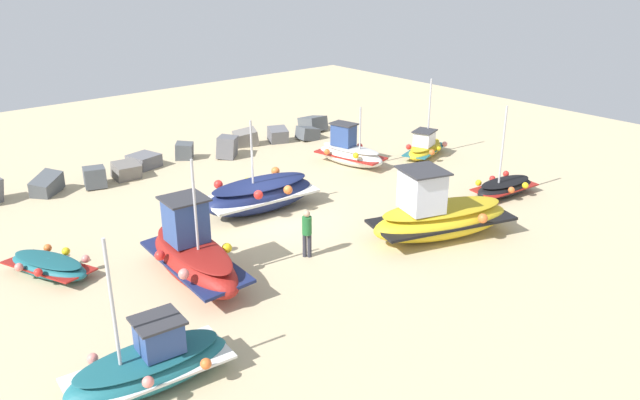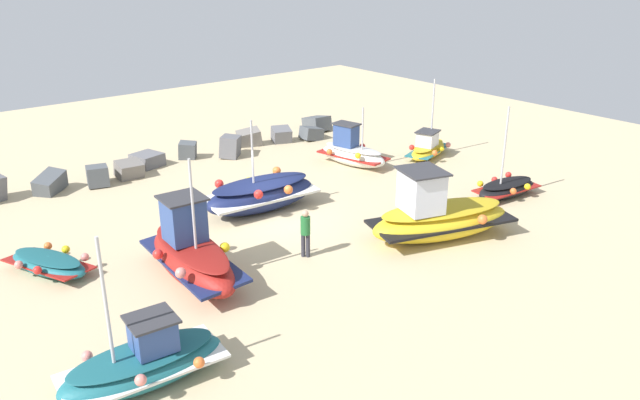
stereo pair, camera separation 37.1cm
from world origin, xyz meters
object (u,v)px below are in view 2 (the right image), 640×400
(person_walking, at_px, (305,230))
(fishing_boat_4, at_px, (507,188))
(fishing_boat_1, at_px, (428,148))
(fishing_boat_5, at_px, (352,152))
(fishing_boat_6, at_px, (144,362))
(fishing_boat_3, at_px, (261,194))
(fishing_boat_7, at_px, (49,263))
(fishing_boat_2, at_px, (438,216))
(fishing_boat_0, at_px, (191,254))

(person_walking, bearing_deg, fishing_boat_4, -46.31)
(fishing_boat_1, distance_m, fishing_boat_5, 3.99)
(fishing_boat_4, distance_m, fishing_boat_6, 16.85)
(fishing_boat_1, relative_size, fishing_boat_3, 0.80)
(fishing_boat_3, bearing_deg, fishing_boat_7, -175.03)
(fishing_boat_1, xyz_separation_m, fishing_boat_3, (-10.22, -0.59, 0.20))
(fishing_boat_7, height_order, person_walking, person_walking)
(fishing_boat_2, height_order, fishing_boat_3, fishing_boat_3)
(fishing_boat_2, relative_size, person_walking, 3.41)
(fishing_boat_3, distance_m, person_walking, 4.43)
(fishing_boat_1, distance_m, fishing_boat_6, 19.83)
(fishing_boat_2, xyz_separation_m, person_walking, (-4.51, 1.74, 0.13))
(fishing_boat_3, height_order, fishing_boat_7, fishing_boat_3)
(fishing_boat_1, bearing_deg, fishing_boat_5, -40.36)
(fishing_boat_0, height_order, person_walking, fishing_boat_0)
(fishing_boat_1, height_order, fishing_boat_6, fishing_boat_6)
(fishing_boat_0, height_order, fishing_boat_3, fishing_boat_0)
(fishing_boat_0, xyz_separation_m, fishing_boat_7, (-3.32, 3.15, -0.50))
(fishing_boat_1, height_order, person_walking, fishing_boat_1)
(fishing_boat_4, relative_size, person_walking, 2.33)
(fishing_boat_4, xyz_separation_m, fishing_boat_7, (-16.73, 5.01, -0.05))
(person_walking, bearing_deg, fishing_boat_0, 122.29)
(fishing_boat_2, relative_size, fishing_boat_7, 1.71)
(fishing_boat_5, height_order, person_walking, fishing_boat_5)
(fishing_boat_3, distance_m, fishing_boat_5, 6.79)
(fishing_boat_0, relative_size, fishing_boat_3, 1.04)
(fishing_boat_4, relative_size, fishing_boat_5, 1.03)
(fishing_boat_4, relative_size, fishing_boat_6, 0.95)
(fishing_boat_2, distance_m, fishing_boat_6, 11.48)
(fishing_boat_0, distance_m, fishing_boat_2, 8.57)
(fishing_boat_0, relative_size, fishing_boat_7, 1.50)
(fishing_boat_5, relative_size, fishing_boat_6, 0.92)
(fishing_boat_5, xyz_separation_m, fishing_boat_7, (-14.56, -2.08, -0.31))
(fishing_boat_0, relative_size, fishing_boat_2, 0.88)
(fishing_boat_3, xyz_separation_m, fishing_boat_5, (6.49, 2.00, -0.04))
(fishing_boat_2, xyz_separation_m, fishing_boat_7, (-11.43, 5.93, -0.50))
(fishing_boat_1, bearing_deg, fishing_boat_7, -17.55)
(fishing_boat_0, xyz_separation_m, fishing_boat_5, (11.24, 5.23, -0.19))
(fishing_boat_1, distance_m, fishing_boat_7, 18.30)
(fishing_boat_7, bearing_deg, person_walking, 36.38)
(fishing_boat_1, xyz_separation_m, fishing_boat_2, (-6.86, -6.60, 0.35))
(fishing_boat_1, relative_size, person_walking, 2.30)
(fishing_boat_1, xyz_separation_m, fishing_boat_5, (-3.73, 1.41, 0.16))
(person_walking, bearing_deg, fishing_boat_1, -18.40)
(fishing_boat_3, xyz_separation_m, fishing_boat_7, (-8.07, -0.08, -0.35))
(fishing_boat_3, xyz_separation_m, fishing_boat_4, (8.67, -5.08, -0.30))
(fishing_boat_7, bearing_deg, fishing_boat_1, 69.66)
(fishing_boat_6, bearing_deg, fishing_boat_0, 53.85)
(fishing_boat_6, bearing_deg, fishing_boat_1, 27.31)
(fishing_boat_2, distance_m, fishing_boat_3, 6.89)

